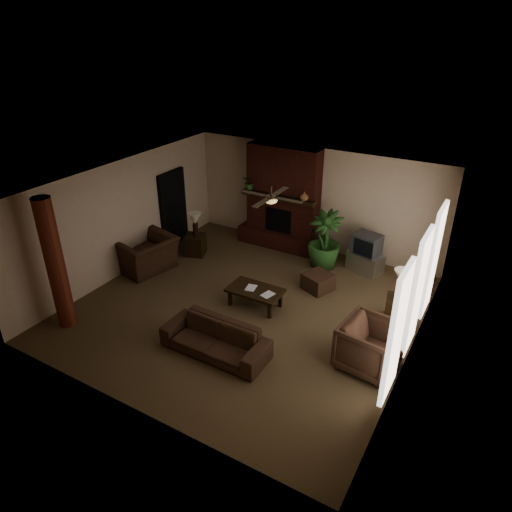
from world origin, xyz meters
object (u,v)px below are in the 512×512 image
Objects in this scene: coffee_table at (255,291)px; tv_stand at (365,262)px; lamp_left at (195,220)px; side_table_left at (195,245)px; sofa at (215,334)px; floor_plant at (324,252)px; ottoman at (318,282)px; side_table_right at (397,309)px; armchair_left at (146,249)px; armchair_right at (370,344)px; floor_vase at (318,241)px; log_column at (55,265)px; lamp_right at (402,279)px.

tv_stand is at bearing 60.10° from coffee_table.
side_table_left is at bearing -165.37° from lamp_left.
sofa is 4.24m from lamp_left.
sofa is at bearing -96.09° from floor_plant.
coffee_table is at bearing -124.34° from ottoman.
floor_plant reaches higher than tv_stand.
side_table_left is at bearing 176.26° from side_table_right.
armchair_left is at bearing -112.57° from side_table_left.
armchair_right is 4.50m from floor_vase.
sofa is at bearing 13.65° from log_column.
ottoman is 3.65m from lamp_left.
log_column is 4.10m from side_table_left.
floor_plant reaches higher than side_table_right.
coffee_table is 3.21m from tv_stand.
log_column reaches higher than coffee_table.
log_column is 4.31× the size of lamp_right.
armchair_left is 2.23× the size of ottoman.
armchair_right is at bearing -53.25° from tv_stand.
coffee_table reaches higher than ottoman.
side_table_left is at bearing 75.95° from armchair_right.
armchair_left reaches higher than floor_vase.
side_table_right is at bearing -36.50° from tv_stand.
tv_stand is at bearing 131.16° from armchair_left.
log_column is 1.86× the size of floor_plant.
armchair_right is at bearing -21.18° from lamp_left.
log_column is 6.49m from floor_vase.
lamp_left reaches higher than coffee_table.
side_table_left is 1.00× the size of side_table_right.
floor_plant is (-2.21, 3.18, -0.09)m from armchair_right.
ottoman is 0.78× the size of floor_vase.
lamp_right is at bearing -32.10° from floor_plant.
floor_plant reaches higher than floor_vase.
tv_stand is 1.07m from floor_plant.
armchair_left is 4.35m from ottoman.
lamp_right is at bearing -36.06° from floor_vase.
lamp_left is 5.56m from side_table_right.
floor_vase is at bearing 42.05° from armchair_right.
lamp_left reaches higher than floor_plant.
armchair_right is at bearing -14.32° from coffee_table.
floor_plant is at bearing 133.86° from armchair_left.
side_table_left is (-4.27, -1.40, 0.03)m from tv_stand.
coffee_table is (-2.81, 0.72, -0.14)m from armchair_right.
armchair_right is at bearing -55.13° from floor_plant.
coffee_table is at bearing 82.58° from armchair_right.
side_table_left is 5.55m from side_table_right.
side_table_right is (1.27, -1.76, 0.03)m from tv_stand.
armchair_left is at bearing -140.01° from floor_vase.
tv_stand is at bearing 18.09° from side_table_left.
side_table_right is (2.65, -1.94, -0.16)m from floor_vase.
lamp_right is at bearing 20.08° from coffee_table.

